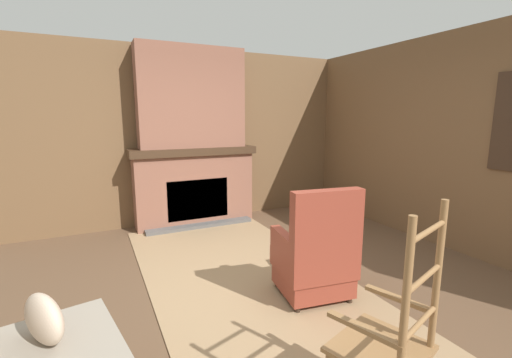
{
  "coord_description": "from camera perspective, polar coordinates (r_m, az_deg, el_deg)",
  "views": [
    {
      "loc": [
        2.67,
        -1.4,
        1.64
      ],
      "look_at": [
        -1.0,
        0.38,
        0.9
      ],
      "focal_mm": 24.0,
      "sensor_mm": 36.0,
      "label": 1
    }
  ],
  "objects": [
    {
      "name": "armchair",
      "position": [
        3.22,
        9.88,
        -12.93
      ],
      "size": [
        0.67,
        0.71,
        1.05
      ],
      "rotation": [
        0.0,
        0.0,
        2.99
      ],
      "color": "brown",
      "rests_on": "ground"
    },
    {
      "name": "decorative_plate_on_mantel",
      "position": [
        5.36,
        -9.36,
        6.48
      ],
      "size": [
        0.06,
        0.22,
        0.22
      ],
      "color": "gold",
      "rests_on": "fireplace_hearth"
    },
    {
      "name": "wood_panel_wall_back",
      "position": [
        4.83,
        30.83,
        5.29
      ],
      "size": [
        5.79,
        0.09,
        2.67
      ],
      "color": "brown",
      "rests_on": "ground"
    },
    {
      "name": "fireplace_hearth",
      "position": [
        5.35,
        -10.18,
        -1.19
      ],
      "size": [
        0.6,
        1.88,
        1.19
      ],
      "color": "brown",
      "rests_on": "ground"
    },
    {
      "name": "rocking_chair",
      "position": [
        2.12,
        21.01,
        -25.63
      ],
      "size": [
        0.9,
        0.67,
        1.24
      ],
      "rotation": [
        0.0,
        0.0,
        3.46
      ],
      "color": "olive",
      "rests_on": "ground"
    },
    {
      "name": "area_rug",
      "position": [
        3.62,
        -1.41,
        -16.56
      ],
      "size": [
        4.04,
        1.9,
        0.01
      ],
      "color": "#997A56",
      "rests_on": "ground"
    },
    {
      "name": "oil_lamp_vase",
      "position": [
        5.18,
        -16.84,
        5.97
      ],
      "size": [
        0.1,
        0.1,
        0.29
      ],
      "color": "#47708E",
      "rests_on": "fireplace_hearth"
    },
    {
      "name": "ground_plane",
      "position": [
        3.43,
        1.65,
        -18.28
      ],
      "size": [
        14.0,
        14.0,
        0.0
      ],
      "primitive_type": "plane",
      "color": "brown"
    },
    {
      "name": "wood_panel_wall_left",
      "position": [
        5.48,
        -11.11,
        6.91
      ],
      "size": [
        0.06,
        5.79,
        2.67
      ],
      "color": "brown",
      "rests_on": "ground"
    },
    {
      "name": "storage_case",
      "position": [
        5.49,
        -4.86,
        6.19
      ],
      "size": [
        0.13,
        0.25,
        0.13
      ],
      "color": "gray",
      "rests_on": "fireplace_hearth"
    },
    {
      "name": "chimney_breast",
      "position": [
        5.27,
        -10.69,
        13.15
      ],
      "size": [
        0.34,
        1.57,
        1.46
      ],
      "color": "brown",
      "rests_on": "fireplace_hearth"
    },
    {
      "name": "firewood_stack",
      "position": [
        5.34,
        9.63,
        -6.53
      ],
      "size": [
        0.44,
        0.42,
        0.24
      ],
      "rotation": [
        0.0,
        0.0,
        0.13
      ],
      "color": "brown",
      "rests_on": "ground"
    }
  ]
}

